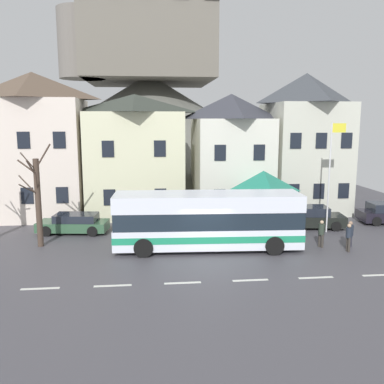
% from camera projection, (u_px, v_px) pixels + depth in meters
% --- Properties ---
extents(ground_plane, '(40.00, 60.00, 0.07)m').
position_uv_depth(ground_plane, '(209.00, 265.00, 20.57)').
color(ground_plane, '#49484E').
extents(townhouse_00, '(6.83, 5.79, 10.36)m').
position_uv_depth(townhouse_00, '(36.00, 146.00, 30.20)').
color(townhouse_00, silver).
rests_on(townhouse_00, ground_plane).
extents(townhouse_01, '(6.93, 6.76, 8.91)m').
position_uv_depth(townhouse_01, '(136.00, 154.00, 31.54)').
color(townhouse_01, beige).
rests_on(townhouse_01, ground_plane).
extents(townhouse_02, '(5.51, 6.45, 8.96)m').
position_uv_depth(townhouse_02, '(231.00, 154.00, 32.12)').
color(townhouse_02, silver).
rests_on(townhouse_02, ground_plane).
extents(townhouse_03, '(5.57, 6.56, 10.55)m').
position_uv_depth(townhouse_03, '(304.00, 143.00, 32.64)').
color(townhouse_03, beige).
rests_on(townhouse_03, ground_plane).
extents(hilltop_castle, '(41.36, 41.36, 19.67)m').
position_uv_depth(hilltop_castle, '(149.00, 122.00, 49.97)').
color(hilltop_castle, slate).
rests_on(hilltop_castle, ground_plane).
extents(transit_bus, '(10.20, 3.13, 3.10)m').
position_uv_depth(transit_bus, '(208.00, 221.00, 22.73)').
color(transit_bus, white).
rests_on(transit_bus, ground_plane).
extents(bus_shelter, '(3.60, 3.60, 3.77)m').
position_uv_depth(bus_shelter, '(263.00, 181.00, 27.18)').
color(bus_shelter, '#473D33').
rests_on(bus_shelter, ground_plane).
extents(parked_car_00, '(4.50, 2.42, 1.42)m').
position_uv_depth(parked_car_00, '(309.00, 217.00, 27.52)').
color(parked_car_00, black).
rests_on(parked_car_00, ground_plane).
extents(parked_car_01, '(4.47, 2.26, 1.22)m').
position_uv_depth(parked_car_01, '(74.00, 223.00, 26.22)').
color(parked_car_01, '#32583C').
rests_on(parked_car_01, ground_plane).
extents(pedestrian_00, '(0.33, 0.33, 1.53)m').
position_uv_depth(pedestrian_00, '(321.00, 232.00, 23.18)').
color(pedestrian_00, '#38332D').
rests_on(pedestrian_00, ground_plane).
extents(pedestrian_01, '(0.35, 0.35, 1.49)m').
position_uv_depth(pedestrian_01, '(350.00, 234.00, 23.17)').
color(pedestrian_01, '#2D2D38').
rests_on(pedestrian_01, ground_plane).
extents(pedestrian_02, '(0.33, 0.36, 1.63)m').
position_uv_depth(pedestrian_02, '(283.00, 223.00, 25.14)').
color(pedestrian_02, '#38332D').
rests_on(pedestrian_02, ground_plane).
extents(pedestrian_03, '(0.30, 0.31, 1.54)m').
position_uv_depth(pedestrian_03, '(349.00, 235.00, 22.36)').
color(pedestrian_03, '#38332D').
rests_on(pedestrian_03, ground_plane).
extents(public_bench, '(1.79, 0.48, 0.87)m').
position_uv_depth(public_bench, '(256.00, 213.00, 29.83)').
color(public_bench, '#33473D').
rests_on(public_bench, ground_plane).
extents(flagpole, '(0.95, 0.10, 6.88)m').
position_uv_depth(flagpole, '(331.00, 169.00, 25.93)').
color(flagpole, silver).
rests_on(flagpole, ground_plane).
extents(bare_tree_01, '(1.96, 1.60, 5.74)m').
position_uv_depth(bare_tree_01, '(38.00, 200.00, 23.04)').
color(bare_tree_01, '#47382D').
rests_on(bare_tree_01, ground_plane).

